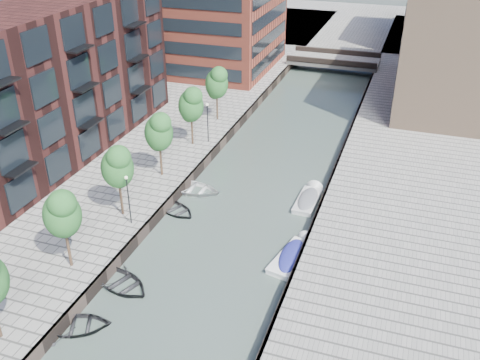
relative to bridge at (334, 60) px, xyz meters
The scene contains 22 objects.
water 32.03m from the bridge, 90.00° to the right, with size 300.00×300.00×0.00m, color #38473F.
quay_right 35.79m from the bridge, 63.43° to the right, with size 20.00×140.00×1.00m, color gray.
quay_wall_left 32.59m from the bridge, 100.79° to the right, with size 0.25×140.00×1.00m, color #332823.
quay_wall_right 32.59m from the bridge, 79.21° to the right, with size 0.25×140.00×1.00m, color #332823.
far_closure 28.01m from the bridge, 90.00° to the left, with size 80.00×40.00×1.00m, color gray.
apartment_block 46.99m from the bridge, 115.46° to the right, with size 8.00×38.00×14.00m, color black.
tan_block_near 19.99m from the bridge, 32.01° to the right, with size 12.00×25.00×14.00m, color #917259.
bridge is the anchor object (origin of this frame).
tree_2 54.81m from the bridge, 98.95° to the right, with size 2.50×2.50×5.95m.
tree_3 47.92m from the bridge, 100.25° to the right, with size 2.50×2.50×5.95m.
tree_4 41.08m from the bridge, 102.00° to the right, with size 2.50×2.50×5.95m.
tree_5 34.30m from the bridge, 104.44° to the right, with size 2.50×2.50×5.95m.
tree_6 27.63m from the bridge, 108.10° to the right, with size 2.50×2.50×5.95m.
lamp_1 48.58m from the bridge, 98.53° to the right, with size 0.24×0.24×4.12m.
lamp_2 32.87m from the bridge, 102.68° to the right, with size 0.24×0.24×4.12m.
sloop_0 58.49m from the bridge, 95.30° to the right, with size 3.08×4.31×0.89m, color black.
sloop_1 54.04m from the bridge, 95.13° to the right, with size 3.36×4.70×0.97m, color black.
sloop_3 40.74m from the bridge, 97.44° to the right, with size 3.53×4.94×1.02m, color white.
sloop_4 44.28m from the bridge, 97.01° to the right, with size 2.86×4.01×0.83m, color black.
motorboat_3 47.19m from the bridge, 83.30° to the right, with size 2.80×5.39×1.71m.
motorboat_4 38.88m from the bridge, 82.95° to the right, with size 1.82×4.87×1.61m.
car 18.84m from the bridge, 51.02° to the right, with size 1.38×3.42×1.17m, color gray.
Camera 1 is at (11.96, -6.07, 23.78)m, focal length 40.00 mm.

